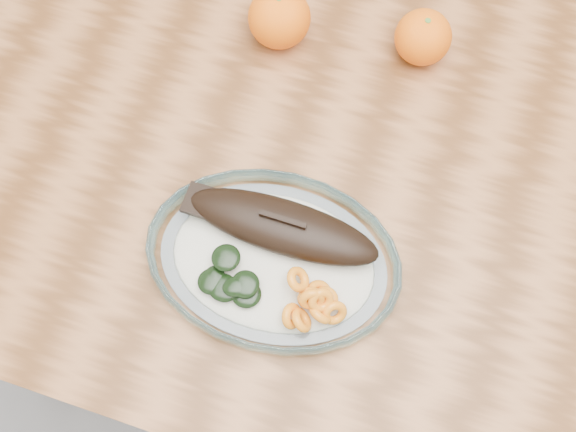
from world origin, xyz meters
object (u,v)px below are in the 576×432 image
at_px(orange_left, 279,18).
at_px(orange_right, 423,37).
at_px(dining_table, 355,200).
at_px(plated_meal, 274,258).

height_order(orange_left, orange_right, orange_left).
xyz_separation_m(dining_table, orange_left, (-0.17, 0.17, 0.14)).
height_order(plated_meal, orange_left, orange_left).
bearing_deg(plated_meal, orange_right, 70.75).
height_order(dining_table, orange_left, orange_left).
bearing_deg(orange_left, dining_table, -44.61).
distance_m(orange_left, orange_right, 0.20).
distance_m(dining_table, plated_meal, 0.21).
xyz_separation_m(dining_table, plated_meal, (-0.07, -0.16, 0.12)).
bearing_deg(dining_table, orange_right, 82.94).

